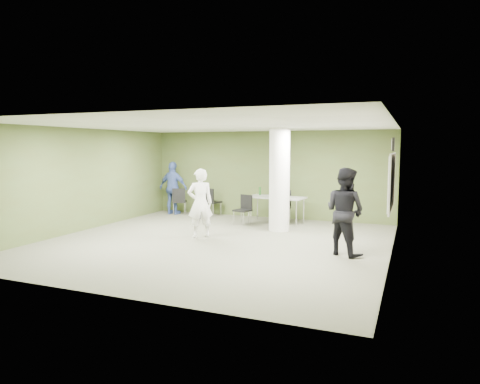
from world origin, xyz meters
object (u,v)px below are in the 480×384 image
at_px(folding_table, 276,198).
at_px(man_black, 345,211).
at_px(chair_back_left, 179,199).
at_px(woman_white, 200,203).
at_px(man_blue, 173,188).

relative_size(folding_table, man_black, 0.96).
xyz_separation_m(chair_back_left, woman_white, (2.34, -2.98, 0.34)).
xyz_separation_m(woman_white, man_black, (3.65, -0.41, 0.06)).
bearing_deg(man_black, woman_white, 21.50).
height_order(folding_table, man_black, man_black).
bearing_deg(woman_white, chair_back_left, -89.74).
distance_m(man_black, man_blue, 7.13).
bearing_deg(folding_table, chair_back_left, -178.62).
bearing_deg(man_blue, man_black, 153.05).
xyz_separation_m(woman_white, man_blue, (-2.60, 3.03, 0.02)).
bearing_deg(man_black, chair_back_left, -1.59).
distance_m(folding_table, woman_white, 2.89).
relative_size(chair_back_left, man_blue, 0.51).
bearing_deg(man_blue, folding_table, 176.05).
xyz_separation_m(folding_table, man_blue, (-3.76, 0.38, 0.14)).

